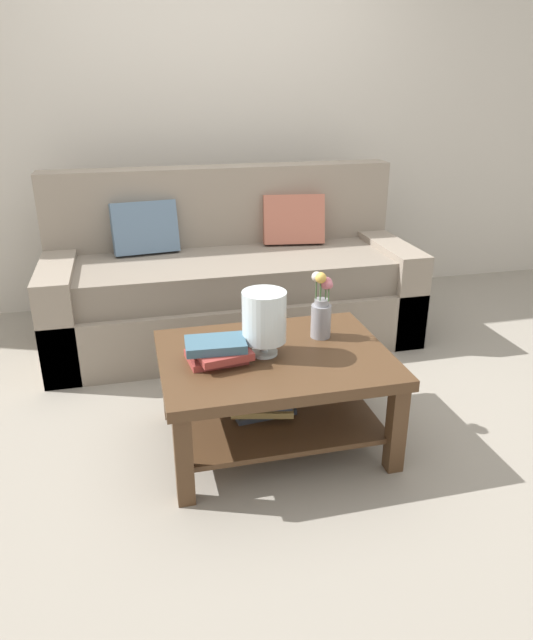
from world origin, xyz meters
name	(u,v)px	position (x,y,z in m)	size (l,w,h in m)	color
ground_plane	(266,394)	(0.00, 0.00, 0.00)	(10.00, 10.00, 0.00)	gray
back_wall	(211,114)	(0.00, 1.65, 1.35)	(6.40, 0.12, 2.70)	beige
couch	(231,282)	(-0.03, 0.83, 0.36)	(2.28, 0.90, 1.06)	gray
coffee_table	(273,380)	(-0.07, -0.43, 0.32)	(1.01, 0.77, 0.45)	#4C331E
book_stack_main	(218,351)	(-0.32, -0.44, 0.50)	(0.28, 0.25, 0.10)	#993833
glass_hurricane_vase	(264,318)	(-0.11, -0.42, 0.63)	(0.19, 0.19, 0.29)	silver
flower_pitcher	(321,309)	(0.19, -0.31, 0.59)	(0.10, 0.10, 0.32)	gray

